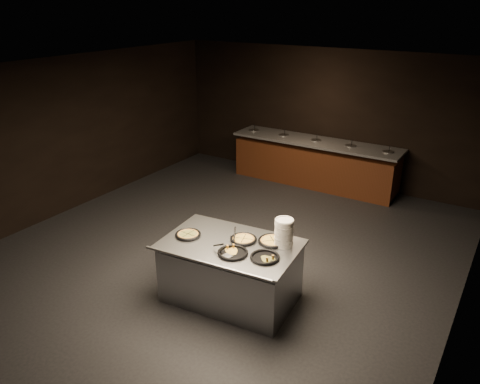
# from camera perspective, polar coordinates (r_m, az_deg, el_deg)

# --- Properties ---
(room) EXTENTS (7.02, 8.02, 2.92)m
(room) POSITION_cam_1_polar(r_m,az_deg,el_deg) (7.12, -2.11, 2.92)
(room) COLOR black
(room) RESTS_ON ground
(salad_bar) EXTENTS (3.70, 0.83, 1.18)m
(salad_bar) POSITION_cam_1_polar(r_m,az_deg,el_deg) (10.43, 9.00, 3.21)
(salad_bar) COLOR #4D2112
(salad_bar) RESTS_ON ground
(serving_counter) EXTENTS (1.88, 1.31, 0.85)m
(serving_counter) POSITION_cam_1_polar(r_m,az_deg,el_deg) (6.43, -1.13, -9.71)
(serving_counter) COLOR #AAACB1
(serving_counter) RESTS_ON ground
(plate_stack) EXTENTS (0.24, 0.24, 0.37)m
(plate_stack) POSITION_cam_1_polar(r_m,az_deg,el_deg) (6.09, 5.37, -4.96)
(plate_stack) COLOR white
(plate_stack) RESTS_ON serving_counter
(pan_veggie_whole) EXTENTS (0.35, 0.35, 0.04)m
(pan_veggie_whole) POSITION_cam_1_polar(r_m,az_deg,el_deg) (6.42, -6.36, -5.16)
(pan_veggie_whole) COLOR black
(pan_veggie_whole) RESTS_ON serving_counter
(pan_cheese_whole) EXTENTS (0.36, 0.36, 0.04)m
(pan_cheese_whole) POSITION_cam_1_polar(r_m,az_deg,el_deg) (6.26, 0.42, -5.76)
(pan_cheese_whole) COLOR black
(pan_cheese_whole) RESTS_ON serving_counter
(pan_cheese_slices_a) EXTENTS (0.40, 0.40, 0.04)m
(pan_cheese_slices_a) POSITION_cam_1_polar(r_m,az_deg,el_deg) (6.23, 4.03, -5.95)
(pan_cheese_slices_a) COLOR black
(pan_cheese_slices_a) RESTS_ON serving_counter
(pan_cheese_slices_b) EXTENTS (0.39, 0.39, 0.04)m
(pan_cheese_slices_b) POSITION_cam_1_polar(r_m,az_deg,el_deg) (5.95, -0.89, -7.39)
(pan_cheese_slices_b) COLOR black
(pan_cheese_slices_b) RESTS_ON serving_counter
(pan_veggie_slices) EXTENTS (0.37, 0.37, 0.04)m
(pan_veggie_slices) POSITION_cam_1_polar(r_m,az_deg,el_deg) (5.86, 3.05, -7.91)
(pan_veggie_slices) COLOR black
(pan_veggie_slices) RESTS_ON serving_counter
(server_left) EXTENTS (0.22, 0.30, 0.17)m
(server_left) POSITION_cam_1_polar(r_m,az_deg,el_deg) (6.26, -0.70, -5.17)
(server_left) COLOR #AAACB1
(server_left) RESTS_ON serving_counter
(server_right) EXTENTS (0.33, 0.15, 0.16)m
(server_right) POSITION_cam_1_polar(r_m,az_deg,el_deg) (5.93, -2.34, -6.86)
(server_right) COLOR #AAACB1
(server_right) RESTS_ON serving_counter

